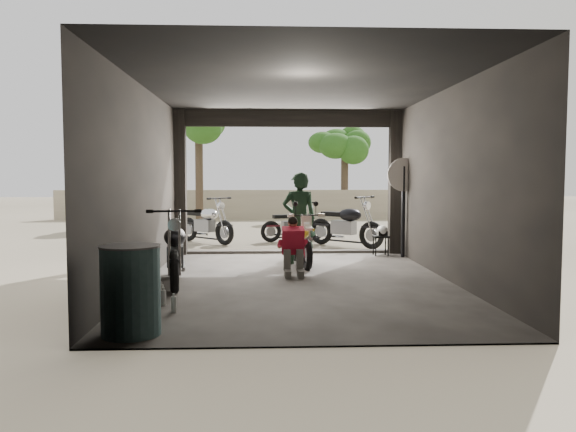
{
  "coord_description": "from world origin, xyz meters",
  "views": [
    {
      "loc": [
        -0.56,
        -9.07,
        1.73
      ],
      "look_at": [
        -0.13,
        0.6,
        1.06
      ],
      "focal_mm": 35.0,
      "sensor_mm": 36.0,
      "label": 1
    }
  ],
  "objects": [
    {
      "name": "main_bike",
      "position": [
        0.18,
        1.76,
        0.53
      ],
      "size": [
        0.84,
        1.65,
        1.06
      ],
      "primitive_type": null,
      "rotation": [
        0.0,
        0.0,
        0.12
      ],
      "color": "beige",
      "rests_on": "ground"
    },
    {
      "name": "ground",
      "position": [
        0.0,
        0.0,
        0.0
      ],
      "size": [
        80.0,
        80.0,
        0.0
      ],
      "primitive_type": "plane",
      "color": "#7A6D56",
      "rests_on": "ground"
    },
    {
      "name": "boundary_wall",
      "position": [
        0.0,
        14.0,
        0.6
      ],
      "size": [
        18.0,
        0.3,
        1.2
      ],
      "primitive_type": "cube",
      "color": "gray",
      "rests_on": "ground"
    },
    {
      "name": "helmet",
      "position": [
        2.02,
        2.97,
        0.57
      ],
      "size": [
        0.27,
        0.28,
        0.23
      ],
      "primitive_type": "ellipsoid",
      "rotation": [
        0.0,
        0.0,
        0.12
      ],
      "color": "silver",
      "rests_on": "stool"
    },
    {
      "name": "outside_bike_b",
      "position": [
        0.24,
        5.93,
        0.54
      ],
      "size": [
        1.71,
        1.1,
        1.07
      ],
      "primitive_type": null,
      "rotation": [
        0.0,
        0.0,
        1.87
      ],
      "color": "#3F0F17",
      "rests_on": "ground"
    },
    {
      "name": "stool",
      "position": [
        2.0,
        3.0,
        0.38
      ],
      "size": [
        0.32,
        0.32,
        0.45
      ],
      "rotation": [
        0.0,
        0.0,
        -0.01
      ],
      "color": "black",
      "rests_on": "ground"
    },
    {
      "name": "left_bike",
      "position": [
        -1.98,
        -0.04,
        0.62
      ],
      "size": [
        1.0,
        1.93,
        1.24
      ],
      "primitive_type": null,
      "rotation": [
        0.0,
        0.0,
        0.14
      ],
      "color": "black",
      "rests_on": "ground"
    },
    {
      "name": "outside_bike_a",
      "position": [
        -2.06,
        5.62,
        0.61
      ],
      "size": [
        1.81,
        1.77,
        1.21
      ],
      "primitive_type": null,
      "rotation": [
        0.0,
        0.0,
        0.81
      ],
      "color": "black",
      "rests_on": "ground"
    },
    {
      "name": "outside_bike_c",
      "position": [
        1.47,
        4.68,
        0.64
      ],
      "size": [
        1.92,
        1.83,
        1.27
      ],
      "primitive_type": null,
      "rotation": [
        0.0,
        0.0,
        0.84
      ],
      "color": "black",
      "rests_on": "ground"
    },
    {
      "name": "garage",
      "position": [
        0.0,
        0.55,
        1.28
      ],
      "size": [
        7.0,
        7.13,
        3.2
      ],
      "color": "#2D2B28",
      "rests_on": "ground"
    },
    {
      "name": "tree_left",
      "position": [
        -3.0,
        12.5,
        3.99
      ],
      "size": [
        2.2,
        2.2,
        5.6
      ],
      "color": "#382B1E",
      "rests_on": "ground"
    },
    {
      "name": "tree_right",
      "position": [
        2.8,
        14.0,
        3.56
      ],
      "size": [
        2.2,
        2.2,
        5.0
      ],
      "color": "#382B1E",
      "rests_on": "ground"
    },
    {
      "name": "mechanic",
      "position": [
        -0.04,
        0.57,
        0.5
      ],
      "size": [
        0.52,
        0.7,
        1.0
      ],
      "primitive_type": null,
      "rotation": [
        0.0,
        0.0,
        0.02
      ],
      "color": "red",
      "rests_on": "ground"
    },
    {
      "name": "sign_post",
      "position": [
        2.42,
        2.72,
        1.42
      ],
      "size": [
        0.71,
        0.08,
        2.14
      ],
      "rotation": [
        0.0,
        0.0,
        -0.42
      ],
      "color": "black",
      "rests_on": "ground"
    },
    {
      "name": "oil_drum",
      "position": [
        -2.0,
        -3.0,
        0.49
      ],
      "size": [
        0.66,
        0.66,
        0.99
      ],
      "primitive_type": "cylinder",
      "rotation": [
        0.0,
        0.0,
        0.04
      ],
      "color": "#3D6467",
      "rests_on": "ground"
    },
    {
      "name": "rider",
      "position": [
        0.14,
        1.9,
        0.91
      ],
      "size": [
        0.7,
        0.5,
        1.82
      ],
      "primitive_type": "imported",
      "rotation": [
        0.0,
        0.0,
        3.24
      ],
      "color": "black",
      "rests_on": "ground"
    }
  ]
}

